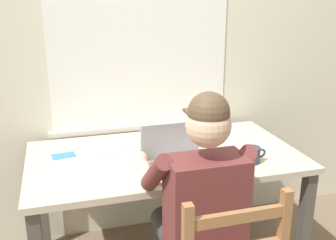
% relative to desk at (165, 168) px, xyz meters
% --- Properties ---
extents(back_wall, '(6.00, 0.08, 2.60)m').
position_rel_desk_xyz_m(back_wall, '(-0.00, 0.50, 0.64)').
color(back_wall, beige).
rests_on(back_wall, ground).
extents(desk, '(1.53, 0.84, 0.74)m').
position_rel_desk_xyz_m(desk, '(0.00, 0.00, 0.00)').
color(desk, '#BCB29E').
rests_on(desk, ground).
extents(seated_person, '(0.50, 0.60, 1.24)m').
position_rel_desk_xyz_m(seated_person, '(0.02, -0.49, 0.03)').
color(seated_person, brown).
rests_on(seated_person, ground).
extents(laptop, '(0.33, 0.28, 0.23)m').
position_rel_desk_xyz_m(laptop, '(0.00, -0.20, 0.14)').
color(laptop, '#ADAFB2').
rests_on(laptop, desk).
extents(computer_mouse, '(0.06, 0.10, 0.03)m').
position_rel_desk_xyz_m(computer_mouse, '(0.26, -0.26, 0.10)').
color(computer_mouse, black).
rests_on(computer_mouse, desk).
extents(coffee_mug_white, '(0.12, 0.09, 0.10)m').
position_rel_desk_xyz_m(coffee_mug_white, '(0.41, 0.24, 0.13)').
color(coffee_mug_white, beige).
rests_on(coffee_mug_white, desk).
extents(coffee_mug_dark, '(0.13, 0.09, 0.09)m').
position_rel_desk_xyz_m(coffee_mug_dark, '(0.43, -0.24, 0.13)').
color(coffee_mug_dark, '#2D384C').
rests_on(coffee_mug_dark, desk).
extents(book_stack_main, '(0.21, 0.17, 0.07)m').
position_rel_desk_xyz_m(book_stack_main, '(0.10, 0.11, 0.12)').
color(book_stack_main, gold).
rests_on(book_stack_main, desk).
extents(paper_pile_near_laptop, '(0.28, 0.20, 0.02)m').
position_rel_desk_xyz_m(paper_pile_near_laptop, '(-0.24, 0.17, 0.09)').
color(paper_pile_near_laptop, silver).
rests_on(paper_pile_near_laptop, desk).
extents(paper_pile_back_corner, '(0.26, 0.25, 0.01)m').
position_rel_desk_xyz_m(paper_pile_back_corner, '(-0.17, -0.24, 0.09)').
color(paper_pile_back_corner, white).
rests_on(paper_pile_back_corner, desk).
extents(landscape_photo_print, '(0.14, 0.11, 0.00)m').
position_rel_desk_xyz_m(landscape_photo_print, '(-0.56, 0.13, 0.09)').
color(landscape_photo_print, teal).
rests_on(landscape_photo_print, desk).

